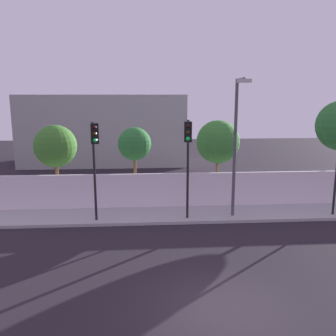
{
  "coord_description": "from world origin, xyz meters",
  "views": [
    {
      "loc": [
        -2.29,
        -9.38,
        6.1
      ],
      "look_at": [
        -1.18,
        6.5,
        2.85
      ],
      "focal_mm": 39.18,
      "sensor_mm": 36.0,
      "label": 1
    }
  ],
  "objects_px": {
    "roadside_tree_midleft": "(135,144)",
    "street_lamp_curbside": "(236,138)",
    "traffic_light_center": "(188,149)",
    "roadside_tree_midright": "(218,142)",
    "traffic_light_left": "(95,151)",
    "roadside_tree_leftmost": "(55,146)"
  },
  "relations": [
    {
      "from": "traffic_light_center",
      "to": "roadside_tree_midleft",
      "type": "distance_m",
      "value": 4.67
    },
    {
      "from": "traffic_light_left",
      "to": "roadside_tree_midright",
      "type": "height_order",
      "value": "traffic_light_left"
    },
    {
      "from": "traffic_light_center",
      "to": "roadside_tree_leftmost",
      "type": "xyz_separation_m",
      "value": [
        -6.83,
        3.93,
        -0.36
      ]
    },
    {
      "from": "roadside_tree_midleft",
      "to": "roadside_tree_midright",
      "type": "xyz_separation_m",
      "value": [
        4.7,
        0.0,
        0.08
      ]
    },
    {
      "from": "traffic_light_center",
      "to": "roadside_tree_midleft",
      "type": "height_order",
      "value": "traffic_light_center"
    },
    {
      "from": "traffic_light_left",
      "to": "traffic_light_center",
      "type": "distance_m",
      "value": 4.22
    },
    {
      "from": "street_lamp_curbside",
      "to": "roadside_tree_midleft",
      "type": "distance_m",
      "value": 5.97
    },
    {
      "from": "roadside_tree_leftmost",
      "to": "roadside_tree_midleft",
      "type": "distance_m",
      "value": 4.33
    },
    {
      "from": "traffic_light_left",
      "to": "street_lamp_curbside",
      "type": "distance_m",
      "value": 6.59
    },
    {
      "from": "traffic_light_center",
      "to": "roadside_tree_midleft",
      "type": "relative_size",
      "value": 1.11
    },
    {
      "from": "roadside_tree_midleft",
      "to": "street_lamp_curbside",
      "type": "bearing_deg",
      "value": -35.15
    },
    {
      "from": "traffic_light_center",
      "to": "roadside_tree_midright",
      "type": "xyz_separation_m",
      "value": [
        2.2,
        3.93,
        -0.2
      ]
    },
    {
      "from": "traffic_light_left",
      "to": "street_lamp_curbside",
      "type": "bearing_deg",
      "value": 3.48
    },
    {
      "from": "roadside_tree_leftmost",
      "to": "roadside_tree_midleft",
      "type": "bearing_deg",
      "value": 0.0
    },
    {
      "from": "roadside_tree_midright",
      "to": "traffic_light_left",
      "type": "bearing_deg",
      "value": -149.27
    },
    {
      "from": "traffic_light_center",
      "to": "street_lamp_curbside",
      "type": "xyz_separation_m",
      "value": [
        2.34,
        0.52,
        0.46
      ]
    },
    {
      "from": "roadside_tree_leftmost",
      "to": "roadside_tree_midright",
      "type": "relative_size",
      "value": 0.96
    },
    {
      "from": "traffic_light_left",
      "to": "roadside_tree_leftmost",
      "type": "relative_size",
      "value": 1.06
    },
    {
      "from": "street_lamp_curbside",
      "to": "roadside_tree_midright",
      "type": "relative_size",
      "value": 1.43
    },
    {
      "from": "traffic_light_left",
      "to": "traffic_light_center",
      "type": "xyz_separation_m",
      "value": [
        4.22,
        -0.12,
        0.06
      ]
    },
    {
      "from": "roadside_tree_midleft",
      "to": "roadside_tree_leftmost",
      "type": "bearing_deg",
      "value": 180.0
    },
    {
      "from": "street_lamp_curbside",
      "to": "roadside_tree_midright",
      "type": "distance_m",
      "value": 3.48
    }
  ]
}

